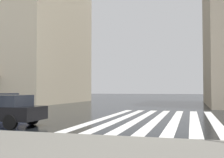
{
  "coord_description": "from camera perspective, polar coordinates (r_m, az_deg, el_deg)",
  "views": [
    {
      "loc": [
        -11.88,
        -0.76,
        1.63
      ],
      "look_at": [
        1.6,
        3.05,
        2.19
      ],
      "focal_mm": 44.92,
      "sensor_mm": 36.0,
      "label": 1
    }
  ],
  "objects": [
    {
      "name": "ground_plane",
      "position": [
        12.01,
        12.21,
        -10.02
      ],
      "size": [
        220.0,
        220.0,
        0.0
      ],
      "primitive_type": "plane",
      "color": "black"
    },
    {
      "name": "zebra_crossing",
      "position": [
        16.07,
        9.21,
        -8.06
      ],
      "size": [
        13.0,
        6.5,
        0.01
      ],
      "color": "silver",
      "rests_on": "ground_plane"
    }
  ]
}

